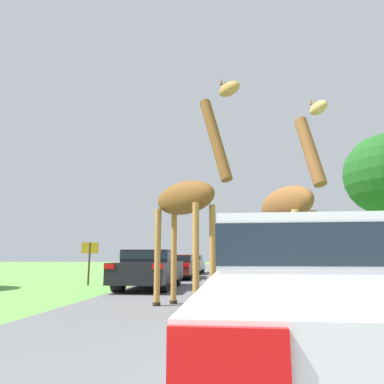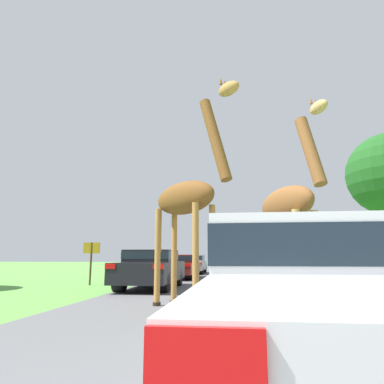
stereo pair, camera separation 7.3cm
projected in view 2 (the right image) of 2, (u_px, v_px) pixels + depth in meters
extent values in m
cube|color=#5B5B5E|center=(229.00, 271.00, 28.50)|extent=(6.92, 120.00, 0.00)
cylinder|color=#B77F3D|center=(213.00, 256.00, 7.49)|extent=(0.14, 0.14, 2.27)
cylinder|color=#2D2319|center=(213.00, 308.00, 7.29)|extent=(0.18, 0.18, 0.08)
cylinder|color=#B77F3D|center=(196.00, 256.00, 7.16)|extent=(0.14, 0.14, 2.27)
cylinder|color=#2D2319|center=(196.00, 311.00, 6.95)|extent=(0.18, 0.18, 0.08)
cylinder|color=#B77F3D|center=(174.00, 256.00, 8.47)|extent=(0.14, 0.14, 2.27)
cylinder|color=#2D2319|center=(174.00, 302.00, 8.27)|extent=(0.18, 0.18, 0.08)
cylinder|color=#B77F3D|center=(158.00, 256.00, 8.14)|extent=(0.14, 0.14, 2.27)
cylinder|color=#2D2319|center=(157.00, 304.00, 7.93)|extent=(0.18, 0.18, 0.08)
ellipsoid|color=brown|center=(184.00, 198.00, 8.07)|extent=(1.84, 1.71, 0.78)
cylinder|color=brown|center=(215.00, 139.00, 7.54)|extent=(0.82, 0.76, 2.03)
ellipsoid|color=#B77F3D|center=(229.00, 89.00, 7.41)|extent=(0.58, 0.55, 0.30)
cylinder|color=#B77F3D|center=(161.00, 227.00, 8.62)|extent=(0.05, 0.05, 1.25)
cone|color=brown|center=(225.00, 83.00, 7.62)|extent=(0.07, 0.07, 0.16)
cone|color=brown|center=(221.00, 81.00, 7.54)|extent=(0.07, 0.07, 0.16)
cylinder|color=tan|center=(317.00, 257.00, 8.11)|extent=(0.19, 0.19, 2.23)
cylinder|color=#2D2319|center=(320.00, 303.00, 7.91)|extent=(0.24, 0.24, 0.11)
cylinder|color=tan|center=(298.00, 257.00, 7.94)|extent=(0.19, 0.19, 2.23)
cylinder|color=#2D2319|center=(301.00, 304.00, 7.74)|extent=(0.24, 0.24, 0.11)
cylinder|color=tan|center=(281.00, 257.00, 9.53)|extent=(0.19, 0.19, 2.23)
cylinder|color=#2D2319|center=(282.00, 296.00, 9.34)|extent=(0.24, 0.24, 0.11)
cylinder|color=tan|center=(264.00, 257.00, 9.37)|extent=(0.19, 0.19, 2.23)
cylinder|color=#2D2319|center=(266.00, 297.00, 9.17)|extent=(0.24, 0.24, 0.11)
ellipsoid|color=brown|center=(286.00, 204.00, 9.00)|extent=(1.50, 2.24, 0.92)
cylinder|color=brown|center=(310.00, 150.00, 8.18)|extent=(0.65, 0.91, 1.87)
ellipsoid|color=tan|center=(319.00, 107.00, 7.98)|extent=(0.46, 0.61, 0.30)
cylinder|color=tan|center=(266.00, 230.00, 9.85)|extent=(0.07, 0.07, 1.23)
cone|color=brown|center=(316.00, 101.00, 8.20)|extent=(0.07, 0.07, 0.16)
cone|color=brown|center=(311.00, 101.00, 8.16)|extent=(0.07, 0.07, 0.16)
cube|color=silver|center=(311.00, 315.00, 3.09)|extent=(1.88, 4.66, 0.67)
cube|color=silver|center=(307.00, 251.00, 3.20)|extent=(1.69, 2.10, 0.47)
cube|color=#19232D|center=(307.00, 248.00, 3.20)|extent=(1.71, 2.12, 0.28)
cube|color=red|center=(205.00, 358.00, 0.94)|extent=(0.34, 0.03, 0.16)
cylinder|color=black|center=(230.00, 319.00, 4.49)|extent=(0.38, 0.62, 0.62)
cylinder|color=black|center=(350.00, 322.00, 4.31)|extent=(0.38, 0.62, 0.62)
cube|color=silver|center=(261.00, 265.00, 22.32)|extent=(1.97, 4.02, 0.64)
cube|color=silver|center=(261.00, 256.00, 22.42)|extent=(1.77, 1.81, 0.49)
cube|color=#19232D|center=(261.00, 256.00, 22.43)|extent=(1.79, 1.83, 0.29)
cube|color=red|center=(250.00, 262.00, 20.49)|extent=(0.35, 0.03, 0.15)
cube|color=red|center=(278.00, 262.00, 20.30)|extent=(0.35, 0.03, 0.15)
cylinder|color=black|center=(249.00, 268.00, 23.54)|extent=(0.39, 0.71, 0.71)
cylinder|color=black|center=(272.00, 268.00, 23.35)|extent=(0.39, 0.71, 0.71)
cylinder|color=black|center=(250.00, 270.00, 21.19)|extent=(0.39, 0.71, 0.71)
cylinder|color=black|center=(276.00, 270.00, 21.00)|extent=(0.39, 0.71, 0.71)
cube|color=black|center=(151.00, 271.00, 12.42)|extent=(1.82, 4.46, 0.67)
cube|color=black|center=(152.00, 256.00, 12.53)|extent=(1.64, 2.01, 0.43)
cube|color=#19232D|center=(152.00, 255.00, 12.53)|extent=(1.66, 2.03, 0.26)
cube|color=red|center=(110.00, 266.00, 10.37)|extent=(0.33, 0.03, 0.16)
cube|color=red|center=(158.00, 266.00, 10.20)|extent=(0.33, 0.03, 0.16)
cylinder|color=black|center=(141.00, 277.00, 13.76)|extent=(0.36, 0.63, 0.63)
cylinder|color=black|center=(177.00, 278.00, 13.59)|extent=(0.36, 0.63, 0.63)
cylinder|color=black|center=(120.00, 282.00, 11.15)|extent=(0.36, 0.63, 0.63)
cylinder|color=black|center=(163.00, 282.00, 10.98)|extent=(0.36, 0.63, 0.63)
cube|color=#561914|center=(179.00, 268.00, 18.26)|extent=(1.89, 4.69, 0.54)
cube|color=#561914|center=(179.00, 259.00, 18.35)|extent=(1.70, 2.11, 0.41)
cube|color=#19232D|center=(179.00, 258.00, 18.36)|extent=(1.72, 2.13, 0.25)
cube|color=red|center=(155.00, 265.00, 16.09)|extent=(0.34, 0.03, 0.13)
cube|color=red|center=(187.00, 265.00, 15.91)|extent=(0.34, 0.03, 0.13)
cylinder|color=black|center=(170.00, 271.00, 19.68)|extent=(0.38, 0.66, 0.66)
cylinder|color=black|center=(196.00, 271.00, 19.51)|extent=(0.38, 0.66, 0.66)
cylinder|color=black|center=(159.00, 273.00, 16.94)|extent=(0.38, 0.66, 0.66)
cylinder|color=black|center=(189.00, 273.00, 16.76)|extent=(0.38, 0.66, 0.66)
cube|color=maroon|center=(278.00, 269.00, 15.35)|extent=(1.90, 4.17, 0.65)
cube|color=maroon|center=(278.00, 255.00, 15.46)|extent=(1.71, 1.87, 0.56)
cube|color=#19232D|center=(278.00, 255.00, 15.47)|extent=(1.73, 1.89, 0.33)
cube|color=red|center=(264.00, 265.00, 13.44)|extent=(0.34, 0.03, 0.16)
cube|color=red|center=(305.00, 265.00, 13.26)|extent=(0.34, 0.03, 0.16)
cylinder|color=black|center=(259.00, 274.00, 16.60)|extent=(0.38, 0.64, 0.64)
cylinder|color=black|center=(291.00, 274.00, 16.42)|extent=(0.38, 0.64, 0.64)
cylinder|color=black|center=(264.00, 277.00, 14.17)|extent=(0.38, 0.64, 0.64)
cylinder|color=black|center=(301.00, 277.00, 13.99)|extent=(0.38, 0.64, 0.64)
cube|color=gray|center=(191.00, 266.00, 23.65)|extent=(1.90, 4.33, 0.53)
cube|color=gray|center=(191.00, 258.00, 23.74)|extent=(1.71, 1.95, 0.47)
cube|color=#19232D|center=(191.00, 258.00, 23.75)|extent=(1.73, 1.97, 0.28)
cube|color=red|center=(175.00, 263.00, 21.65)|extent=(0.34, 0.03, 0.13)
cube|color=red|center=(199.00, 263.00, 21.47)|extent=(0.34, 0.03, 0.13)
cylinder|color=black|center=(183.00, 268.00, 24.96)|extent=(0.38, 0.64, 0.64)
cylinder|color=black|center=(204.00, 268.00, 24.78)|extent=(0.38, 0.64, 0.64)
cylinder|color=black|center=(177.00, 269.00, 22.43)|extent=(0.38, 0.64, 0.64)
cylinder|color=black|center=(200.00, 269.00, 22.25)|extent=(0.38, 0.64, 0.64)
cylinder|color=#4C3823|center=(91.00, 264.00, 13.92)|extent=(0.08, 0.08, 1.70)
cube|color=#B27F19|center=(92.00, 248.00, 14.04)|extent=(0.70, 0.04, 0.44)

